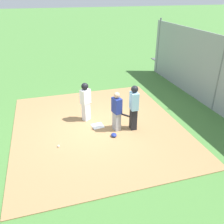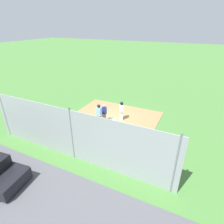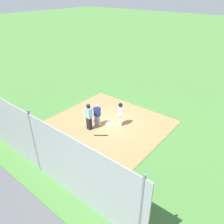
# 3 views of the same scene
# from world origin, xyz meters

# --- Properties ---
(ground_plane) EXTENTS (140.00, 140.00, 0.00)m
(ground_plane) POSITION_xyz_m (0.00, 0.00, 0.00)
(ground_plane) COLOR #477A38
(dirt_infield) EXTENTS (7.20, 6.40, 0.03)m
(dirt_infield) POSITION_xyz_m (0.00, 0.00, 0.01)
(dirt_infield) COLOR #9E774C
(dirt_infield) RESTS_ON ground_plane
(home_plate) EXTENTS (0.49, 0.49, 0.02)m
(home_plate) POSITION_xyz_m (0.00, 0.00, 0.04)
(home_plate) COLOR white
(home_plate) RESTS_ON dirt_infield
(catcher) EXTENTS (0.43, 0.34, 1.54)m
(catcher) POSITION_xyz_m (-0.45, -0.64, 0.83)
(catcher) COLOR #9E9EA3
(catcher) RESTS_ON dirt_infield
(umpire) EXTENTS (0.39, 0.28, 1.77)m
(umpire) POSITION_xyz_m (-0.56, -1.27, 0.96)
(umpire) COLOR black
(umpire) RESTS_ON dirt_infield
(runner) EXTENTS (0.43, 0.46, 1.60)m
(runner) POSITION_xyz_m (0.66, 0.31, 0.94)
(runner) COLOR silver
(runner) RESTS_ON dirt_infield
(baseball_bat) EXTENTS (0.68, 0.56, 0.06)m
(baseball_bat) POSITION_xyz_m (0.48, -1.37, 0.06)
(baseball_bat) COLOR black
(baseball_bat) RESTS_ON dirt_infield
(catcher_mask) EXTENTS (0.24, 0.20, 0.12)m
(catcher_mask) POSITION_xyz_m (-0.90, -0.40, 0.09)
(catcher_mask) COLOR navy
(catcher_mask) RESTS_ON dirt_infield
(baseball) EXTENTS (0.07, 0.07, 0.07)m
(baseball) POSITION_xyz_m (-0.99, 1.61, 0.07)
(baseball) COLOR white
(baseball) RESTS_ON dirt_infield
(backstop_fence) EXTENTS (12.00, 0.10, 3.35)m
(backstop_fence) POSITION_xyz_m (0.00, -5.32, 1.60)
(backstop_fence) COLOR #93999E
(backstop_fence) RESTS_ON ground_plane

